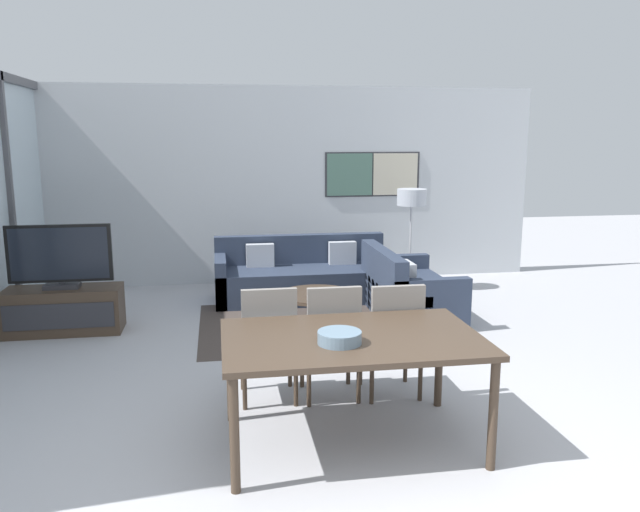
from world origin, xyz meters
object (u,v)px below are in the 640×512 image
Objects in this scene: television at (60,257)px; dining_table at (352,345)px; sofa_side at (405,293)px; coffee_table at (317,301)px; dining_chair_right at (393,335)px; sofa_main at (303,278)px; dining_chair_centre at (332,337)px; floor_lamp at (412,204)px; dining_chair_left at (269,339)px; tv_console at (64,310)px; fruit_bowl at (340,337)px.

television reaches higher than dining_table.
sofa_side reaches higher than coffee_table.
sofa_side is 1.59× the size of dining_chair_right.
sofa_main is 3.26m from dining_chair_centre.
floor_lamp reaches higher than television.
dining_chair_centre is (-0.21, -2.04, 0.25)m from coffee_table.
sofa_main is 2.37× the size of dining_chair_left.
tv_console is at bearing 139.00° from dining_chair_centre.
tv_console is 1.13× the size of television.
sofa_side is at bearing 9.27° from coffee_table.
television reaches higher than sofa_side.
fruit_bowl is at bearing 155.64° from sofa_side.
sofa_side is 0.88× the size of dining_table.
floor_lamp is at bearing 56.30° from dining_chair_left.
floor_lamp is (1.81, 4.21, 0.39)m from fruit_bowl.
dining_chair_left is at bearing 140.68° from sofa_side.
tv_console is 2.94m from sofa_main.
coffee_table is at bearing -3.39° from television.
sofa_side is at bearing 65.64° from fruit_bowl.
coffee_table is (2.75, -0.16, -0.56)m from television.
dining_chair_left is 3.33× the size of fruit_bowl.
television is 3.87m from sofa_side.
sofa_main is 3.30m from dining_chair_right.
television is 1.12× the size of dining_chair_centre.
fruit_bowl is (-0.33, -2.93, 0.55)m from coffee_table.
television is 4.40m from floor_lamp.
dining_chair_left is 0.68× the size of floor_lamp.
fruit_bowl is (-0.61, -0.86, 0.30)m from dining_chair_right.
dining_table is 0.89m from dining_chair_right.
dining_chair_right is at bearing -85.02° from sofa_main.
sofa_side is 3.27m from dining_table.
sofa_main is 1.49m from sofa_side.
sofa_side is at bearing -43.45° from sofa_main.
dining_chair_left is 4.02m from floor_lamp.
fruit_bowl is (-1.41, -3.11, 0.55)m from sofa_side.
dining_chair_centre reaches higher than coffee_table.
television is at bearing 143.62° from dining_chair_right.
floor_lamp is (1.49, 0.08, 0.94)m from sofa_main.
sofa_main is at bearing 20.66° from tv_console.
dining_table is (2.54, -2.95, -0.12)m from television.
television is (-0.00, 0.00, 0.59)m from tv_console.
sofa_main is 2.37× the size of dining_chair_right.
sofa_main is at bearing 94.98° from dining_chair_right.
dining_table is 0.77m from dining_chair_centre.
television reaches higher than sofa_main.
dining_chair_centre is (2.54, -2.21, 0.28)m from tv_console.
television is at bearing 133.10° from dining_chair_left.
dining_chair_left is at bearing 176.60° from dining_chair_right.
sofa_main is 7.89× the size of fruit_bowl.
tv_console is 4.21× the size of fruit_bowl.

